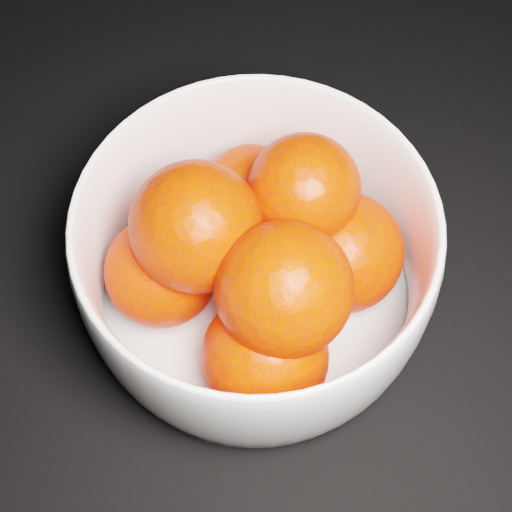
% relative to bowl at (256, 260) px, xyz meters
% --- Properties ---
extents(bowl, '(0.24, 0.24, 0.12)m').
position_rel_bowl_xyz_m(bowl, '(0.00, 0.00, 0.00)').
color(bowl, white).
rests_on(bowl, ground).
extents(orange_pile, '(0.19, 0.19, 0.13)m').
position_rel_bowl_xyz_m(orange_pile, '(0.00, -0.00, 0.01)').
color(orange_pile, '#FF2300').
rests_on(orange_pile, bowl).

